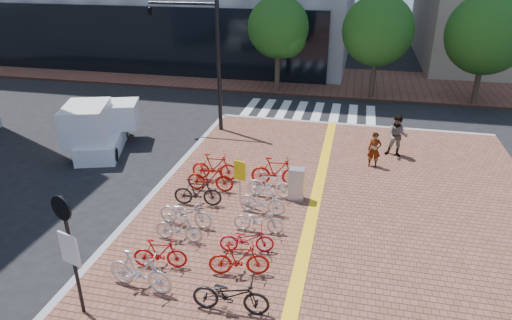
% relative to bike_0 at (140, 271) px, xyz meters
% --- Properties ---
extents(ground, '(120.00, 120.00, 0.00)m').
position_rel_bike_0_xyz_m(ground, '(2.03, 2.39, -0.73)').
color(ground, black).
rests_on(ground, ground).
extents(kerb_north, '(14.00, 0.25, 0.15)m').
position_rel_bike_0_xyz_m(kerb_north, '(5.03, 14.39, -0.65)').
color(kerb_north, gray).
rests_on(kerb_north, ground).
extents(far_sidewalk, '(70.00, 8.00, 0.15)m').
position_rel_bike_0_xyz_m(far_sidewalk, '(2.03, 23.39, -0.65)').
color(far_sidewalk, brown).
rests_on(far_sidewalk, ground).
extents(crosswalk, '(7.50, 4.00, 0.01)m').
position_rel_bike_0_xyz_m(crosswalk, '(2.53, 16.39, -0.72)').
color(crosswalk, silver).
rests_on(crosswalk, ground).
extents(street_trees, '(16.20, 4.60, 6.35)m').
position_rel_bike_0_xyz_m(street_trees, '(7.07, 19.84, 3.37)').
color(street_trees, '#38281E').
rests_on(street_trees, far_sidewalk).
extents(bike_0, '(1.97, 0.79, 1.15)m').
position_rel_bike_0_xyz_m(bike_0, '(0.00, 0.00, 0.00)').
color(bike_0, silver).
rests_on(bike_0, sidewalk).
extents(bike_1, '(1.59, 0.70, 0.93)m').
position_rel_bike_0_xyz_m(bike_1, '(0.13, 0.98, -0.11)').
color(bike_1, '#B50C0D').
rests_on(bike_1, sidewalk).
extents(bike_2, '(1.56, 0.46, 0.94)m').
position_rel_bike_0_xyz_m(bike_2, '(0.15, 2.33, -0.11)').
color(bike_2, '#B7B7BC').
rests_on(bike_2, sidewalk).
extents(bike_3, '(1.90, 0.78, 0.98)m').
position_rel_bike_0_xyz_m(bike_3, '(0.05, 3.22, -0.09)').
color(bike_3, silver).
rests_on(bike_3, sidewalk).
extents(bike_4, '(1.75, 0.67, 1.03)m').
position_rel_bike_0_xyz_m(bike_4, '(-0.02, 4.58, -0.06)').
color(bike_4, black).
rests_on(bike_4, sidewalk).
extents(bike_5, '(1.79, 0.60, 1.06)m').
position_rel_bike_0_xyz_m(bike_5, '(0.08, 5.70, -0.04)').
color(bike_5, '#A1160B').
rests_on(bike_5, sidewalk).
extents(bike_6, '(1.86, 0.66, 1.10)m').
position_rel_bike_0_xyz_m(bike_6, '(-0.04, 6.64, -0.03)').
color(bike_6, red).
rests_on(bike_6, sidewalk).
extents(bike_7, '(1.98, 0.78, 1.02)m').
position_rel_bike_0_xyz_m(bike_7, '(2.55, -0.27, -0.06)').
color(bike_7, black).
rests_on(bike_7, sidewalk).
extents(bike_8, '(1.75, 0.82, 1.02)m').
position_rel_bike_0_xyz_m(bike_8, '(2.39, 1.16, -0.07)').
color(bike_8, '#A7130B').
rests_on(bike_8, sidewalk).
extents(bike_9, '(1.71, 0.87, 0.85)m').
position_rel_bike_0_xyz_m(bike_9, '(2.34, 2.25, -0.15)').
color(bike_9, '#B00C1D').
rests_on(bike_9, sidewalk).
extents(bike_10, '(1.65, 0.61, 0.86)m').
position_rel_bike_0_xyz_m(bike_10, '(2.45, 3.38, -0.15)').
color(bike_10, '#B3B3B8').
rests_on(bike_10, sidewalk).
extents(bike_11, '(1.68, 0.59, 0.99)m').
position_rel_bike_0_xyz_m(bike_11, '(2.32, 4.52, -0.08)').
color(bike_11, silver).
rests_on(bike_11, sidewalk).
extents(bike_12, '(1.69, 0.49, 1.02)m').
position_rel_bike_0_xyz_m(bike_12, '(2.35, 5.72, -0.07)').
color(bike_12, white).
rests_on(bike_12, sidewalk).
extents(bike_13, '(1.97, 0.74, 1.16)m').
position_rel_bike_0_xyz_m(bike_13, '(2.40, 6.71, 0.00)').
color(bike_13, '#B4100C').
rests_on(bike_13, sidewalk).
extents(pedestrian_a, '(0.56, 0.38, 1.50)m').
position_rel_bike_0_xyz_m(pedestrian_a, '(6.06, 9.30, 0.17)').
color(pedestrian_a, gray).
rests_on(pedestrian_a, sidewalk).
extents(pedestrian_b, '(1.02, 0.87, 1.87)m').
position_rel_bike_0_xyz_m(pedestrian_b, '(7.02, 10.65, 0.36)').
color(pedestrian_b, '#4E5463').
rests_on(pedestrian_b, sidewalk).
extents(utility_box, '(0.56, 0.41, 1.22)m').
position_rel_bike_0_xyz_m(utility_box, '(3.32, 5.79, 0.03)').
color(utility_box, '#AEAFB3').
rests_on(utility_box, sidewalk).
extents(yellow_sign, '(0.44, 0.16, 1.66)m').
position_rel_bike_0_xyz_m(yellow_sign, '(1.40, 5.03, 0.57)').
color(yellow_sign, '#B7B7BC').
rests_on(yellow_sign, sidewalk).
extents(notice_sign, '(0.60, 0.23, 3.32)m').
position_rel_bike_0_xyz_m(notice_sign, '(-1.03, -1.16, 1.52)').
color(notice_sign, black).
rests_on(notice_sign, sidewalk).
extents(traffic_light_pole, '(3.60, 1.39, 6.70)m').
position_rel_bike_0_xyz_m(traffic_light_pole, '(-3.02, 12.18, 4.05)').
color(traffic_light_pole, black).
rests_on(traffic_light_pole, sidewalk).
extents(box_truck, '(2.92, 4.37, 2.33)m').
position_rel_bike_0_xyz_m(box_truck, '(-6.10, 8.68, 0.37)').
color(box_truck, silver).
rests_on(box_truck, ground).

